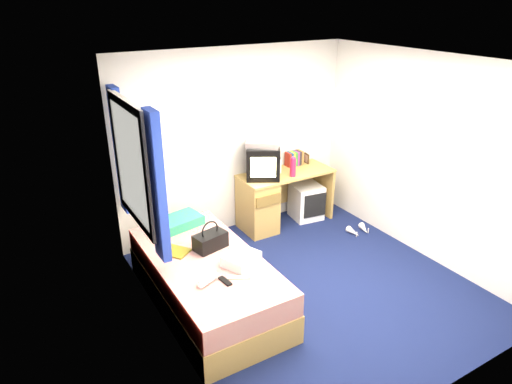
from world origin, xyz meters
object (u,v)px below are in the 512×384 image
desk (268,200)px  crt_tv (263,162)px  towel (241,259)px  colour_swatch_fan (239,277)px  storage_cube (306,201)px  aerosol_can (279,166)px  water_bottle (208,280)px  bed (207,281)px  magazine (175,251)px  pink_water_bottle (293,168)px  handbag (210,240)px  pillow (179,222)px  picture_frame (307,158)px  white_heels (359,231)px  vcr (263,143)px  remote_control (225,281)px

desk → crt_tv: size_ratio=2.30×
towel → colour_swatch_fan: size_ratio=1.48×
storage_cube → crt_tv: (-0.71, 0.04, 0.71)m
storage_cube → aerosol_can: 0.74m
storage_cube → water_bottle: bearing=-138.6°
bed → magazine: 0.45m
pink_water_bottle → handbag: 1.79m
crt_tv → pillow: bearing=-135.6°
magazine → water_bottle: size_ratio=1.40×
crt_tv → aerosol_can: (0.28, 0.03, -0.11)m
storage_cube → handbag: handbag is taller
picture_frame → white_heels: picture_frame is taller
pillow → colour_swatch_fan: (0.09, -1.25, -0.05)m
crt_tv → white_heels: crt_tv is taller
bed → aerosol_can: (1.63, 1.15, 0.58)m
handbag → magazine: 0.38m
storage_cube → crt_tv: 1.01m
handbag → white_heels: (2.26, 0.17, -0.59)m
desk → aerosol_can: (0.19, 0.03, 0.44)m
bed → towel: bearing=-47.2°
magazine → towel: bearing=-48.7°
bed → crt_tv: size_ratio=3.55×
storage_cube → picture_frame: bearing=66.2°
picture_frame → water_bottle: size_ratio=0.70×
magazine → handbag: bearing=-18.7°
bed → handbag: size_ratio=5.39×
aerosol_can → handbag: 1.82m
vcr → magazine: vcr is taller
pink_water_bottle → magazine: (-1.93, -0.68, -0.32)m
picture_frame → remote_control: 2.81m
storage_cube → water_bottle: size_ratio=2.47×
vcr → crt_tv: bearing=-82.0°
desk → storage_cube: 0.64m
desk → white_heels: 1.29m
white_heels → vcr: bearing=142.0°
pink_water_bottle → crt_tv: bearing=154.4°
pillow → towel: size_ratio=1.53×
bed → desk: bearing=37.9°
aerosol_can → white_heels: bearing=-47.7°
pink_water_bottle → white_heels: bearing=-43.0°
storage_cube → picture_frame: 0.61m
crt_tv → towel: crt_tv is taller
storage_cube → handbag: 2.18m
bed → storage_cube: (2.06, 1.08, -0.02)m
picture_frame → water_bottle: 2.89m
vcr → magazine: bearing=-113.8°
storage_cube → remote_control: 2.61m
remote_control → storage_cube: bearing=29.0°
picture_frame → white_heels: bearing=-68.5°
colour_swatch_fan → vcr: bearing=52.2°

